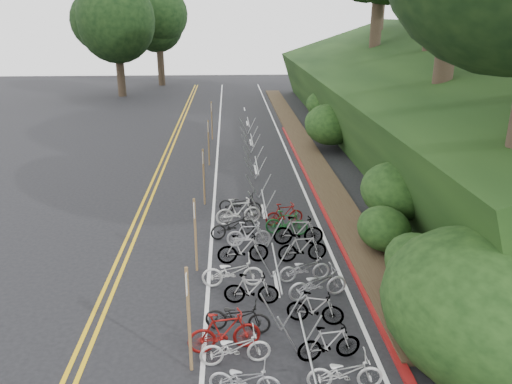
% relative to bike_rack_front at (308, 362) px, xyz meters
% --- Properties ---
extents(ground, '(120.00, 120.00, 0.00)m').
position_rel_bike_rack_front_xyz_m(ground, '(-3.34, 0.67, -0.80)').
color(ground, black).
rests_on(ground, ground).
extents(road_markings, '(7.47, 80.00, 0.01)m').
position_rel_bike_rack_front_xyz_m(road_markings, '(-2.70, 10.77, -0.79)').
color(road_markings, gold).
rests_on(road_markings, ground).
extents(red_curb, '(0.25, 28.00, 0.10)m').
position_rel_bike_rack_front_xyz_m(red_curb, '(2.36, 12.67, -0.75)').
color(red_curb, maroon).
rests_on(red_curb, ground).
extents(embankment, '(14.30, 48.14, 9.11)m').
position_rel_bike_rack_front_xyz_m(embankment, '(9.62, 19.71, 1.77)').
color(embankment, black).
rests_on(embankment, ground).
extents(bike_rack_front, '(1.10, 2.87, 1.09)m').
position_rel_bike_rack_front_xyz_m(bike_rack_front, '(0.00, 0.00, 0.00)').
color(bike_rack_front, '#A2A4A8').
rests_on(bike_rack_front, ground).
extents(bike_racks_rest, '(1.14, 23.00, 1.17)m').
position_rel_bike_rack_front_xyz_m(bike_racks_rest, '(-0.34, 13.67, 0.06)').
color(bike_racks_rest, '#A2A4A8').
rests_on(bike_racks_rest, ground).
extents(signpost_near, '(0.08, 0.40, 2.70)m').
position_rel_bike_rack_front_xyz_m(signpost_near, '(-2.59, 0.85, 0.74)').
color(signpost_near, brown).
rests_on(signpost_near, ground).
extents(signposts_rest, '(0.08, 18.40, 2.50)m').
position_rel_bike_rack_front_xyz_m(signposts_rest, '(-2.74, 14.67, 0.63)').
color(signposts_rest, brown).
rests_on(signposts_rest, ground).
extents(bike_front, '(0.79, 1.87, 1.09)m').
position_rel_bike_rack_front_xyz_m(bike_front, '(-1.82, 1.53, -0.25)').
color(bike_front, maroon).
rests_on(bike_front, ground).
extents(bike_valet, '(3.56, 14.62, 1.10)m').
position_rel_bike_rack_front_xyz_m(bike_valet, '(-0.42, 3.87, -0.32)').
color(bike_valet, beige).
rests_on(bike_valet, ground).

